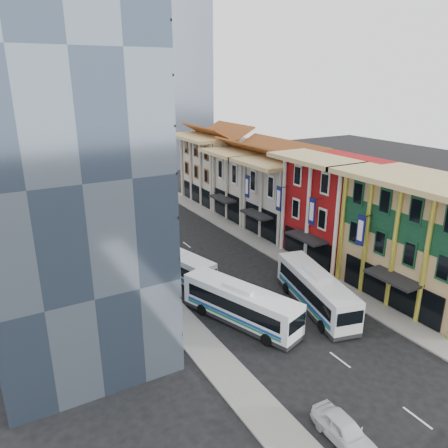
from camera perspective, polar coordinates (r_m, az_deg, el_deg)
ground at (r=36.13m, az=16.05°, el=-17.49°), size 200.00×200.00×0.00m
sidewalk_right at (r=55.58m, az=6.19°, el=-3.35°), size 3.00×90.00×0.15m
sidewalk_left at (r=48.35m, az=-10.53°, el=-7.10°), size 3.00×90.00×0.15m
shophouse_tan at (r=46.08m, az=24.64°, el=-1.90°), size 8.00×14.00×12.00m
shophouse_red at (r=53.42m, az=14.36°, el=1.97°), size 8.00×10.00×12.00m
shophouse_cream_near at (r=60.55m, az=8.11°, el=3.37°), size 8.00×9.00×10.00m
shophouse_cream_mid at (r=67.63m, az=3.45°, el=5.16°), size 8.00×9.00×10.00m
shophouse_cream_far at (r=76.30m, az=-0.87°, el=7.16°), size 8.00×12.00×11.00m
office_tower at (r=39.22m, az=-22.22°, el=8.71°), size 12.00×26.00×30.00m
office_block_far at (r=63.29m, az=-23.55°, el=4.52°), size 10.00×18.00×14.00m
bus_left_near at (r=39.14m, az=2.19°, el=-10.37°), size 6.40×11.95×3.75m
bus_left_far at (r=47.54m, az=-6.23°, el=-5.19°), size 4.94×10.84×3.38m
bus_right at (r=42.27m, az=11.89°, el=-8.41°), size 5.47×12.18×3.80m
sedan_left at (r=29.86m, az=15.41°, el=-24.51°), size 2.02×4.69×1.57m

